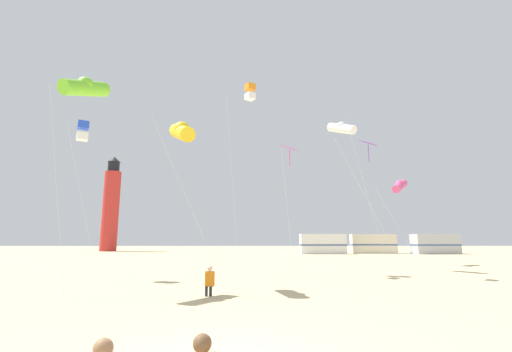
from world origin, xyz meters
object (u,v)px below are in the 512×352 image
Objects in this scene: kite_tube_rainbow at (400,186)px; rv_van_white at (323,244)px; kite_flyer_standing at (209,280)px; kite_tube_lime at (85,87)px; rv_van_cream at (373,244)px; kite_tube_gold at (182,132)px; kite_diamond_violet at (368,148)px; kite_box_blue at (83,131)px; lighthouse_distant at (111,206)px; kite_diamond_magenta at (289,152)px; rv_van_silver at (435,244)px; kite_box_orange at (250,92)px; kite_tube_white at (342,128)px.

kite_tube_rainbow reaches higher than rv_van_white.
kite_tube_lime reaches higher than kite_flyer_standing.
rv_van_cream is at bearing 77.29° from kite_tube_rainbow.
kite_tube_gold is at bearing -138.83° from kite_tube_rainbow.
kite_tube_rainbow is 11.61m from kite_diamond_violet.
lighthouse_distant is (-14.74, 42.41, -0.60)m from kite_box_blue.
kite_box_blue reaches higher than kite_diamond_magenta.
lighthouse_distant is at bearing -77.38° from kite_flyer_standing.
kite_box_orange is at bearing -138.30° from rv_van_silver.
kite_tube_rainbow is 25.40m from kite_box_blue.
kite_box_orange is 9.83m from kite_tube_gold.
kite_flyer_standing is 10.42m from kite_tube_lime.
lighthouse_distant is at bearing 109.87° from kite_tube_lime.
kite_tube_gold is at bearing -65.27° from lighthouse_distant.
kite_tube_lime is (-20.77, -15.29, 2.20)m from kite_tube_rainbow.
kite_diamond_violet is 17.15m from kite_box_blue.
lighthouse_distant is (-31.87, 42.02, 0.23)m from kite_diamond_violet.
kite_box_orange is 2.02× the size of rv_van_white.
kite_flyer_standing is 0.10× the size of kite_tube_white.
kite_flyer_standing is 13.28m from kite_box_blue.
kite_box_blue is 0.54× the size of lighthouse_distant.
kite_tube_white is 33.09m from rv_van_silver.
kite_tube_rainbow is 0.57× the size of kite_box_orange.
rv_van_silver is at bearing 57.41° from kite_diamond_violet.
rv_van_silver is at bearing 46.31° from kite_tube_lime.
kite_box_blue is 7.98m from kite_tube_gold.
kite_flyer_standing is 17.80m from kite_tube_white.
rv_van_white is 0.98× the size of rv_van_cream.
kite_tube_lime is at bearing -144.08° from kite_tube_white.
lighthouse_distant reaches higher than kite_diamond_violet.
rv_van_white is (13.67, 35.23, -5.76)m from kite_tube_gold.
kite_box_orange is at bearing -111.03° from kite_flyer_standing.
kite_box_blue is at bearing -160.72° from kite_box_orange.
kite_tube_white is at bearing 92.02° from kite_diamond_violet.
kite_tube_white reaches higher than rv_van_cream.
kite_box_orange reaches higher than kite_box_blue.
kite_tube_rainbow is 13.94m from kite_diamond_magenta.
kite_diamond_violet reaches higher than rv_van_silver.
kite_tube_gold is (-1.74, 2.48, 6.54)m from kite_flyer_standing.
kite_diamond_violet is 36.43m from rv_van_silver.
kite_box_blue is 1.36× the size of rv_van_cream.
rv_van_silver is (16.08, -0.47, 0.00)m from rv_van_white.
kite_tube_lime is 1.07× the size of kite_box_blue.
kite_box_orange reaches higher than rv_van_white.
kite_box_blue is (-8.45, 6.62, 7.82)m from kite_flyer_standing.
kite_box_orange reaches higher than kite_tube_lime.
rv_van_silver is (26.53, 27.15, -11.07)m from kite_box_orange.
kite_tube_gold is 1.21× the size of rv_van_white.
kite_tube_lime is 1.49× the size of rv_van_white.
kite_diamond_magenta is 38.33m from rv_van_silver.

